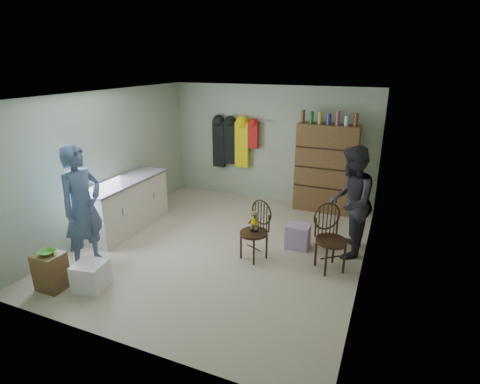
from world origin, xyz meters
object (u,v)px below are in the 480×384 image
at_px(counter, 126,204).
at_px(chair_far, 330,235).
at_px(chair_front, 256,227).
at_px(dresser, 326,168).

relative_size(counter, chair_far, 1.83).
xyz_separation_m(chair_front, dresser, (0.60, 2.41, 0.38)).
distance_m(counter, chair_far, 3.71).
height_order(counter, dresser, dresser).
bearing_deg(chair_front, dresser, 99.11).
xyz_separation_m(chair_far, dresser, (-0.51, 2.28, 0.37)).
bearing_deg(dresser, chair_far, -77.35).
bearing_deg(counter, chair_front, -2.46).
bearing_deg(chair_far, chair_front, 147.63).
relative_size(counter, dresser, 0.90).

